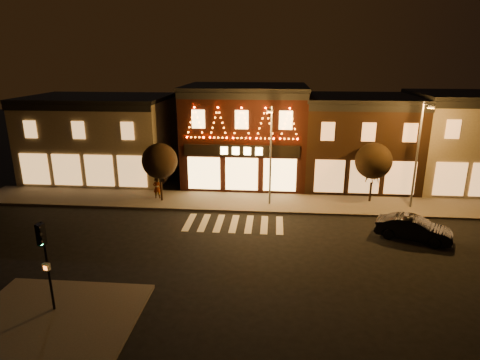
# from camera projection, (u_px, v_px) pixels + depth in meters

# --- Properties ---
(ground) EXTENTS (120.00, 120.00, 0.00)m
(ground) POSITION_uv_depth(u_px,v_px,m) (227.00, 252.00, 22.85)
(ground) COLOR black
(ground) RESTS_ON ground
(sidewalk_far) EXTENTS (44.00, 4.00, 0.15)m
(sidewalk_far) POSITION_uv_depth(u_px,v_px,m) (266.00, 203.00, 30.28)
(sidewalk_far) COLOR #47423D
(sidewalk_far) RESTS_ON ground
(sidewalk_near) EXTENTS (7.00, 7.00, 0.15)m
(sidewalk_near) POSITION_uv_depth(u_px,v_px,m) (45.00, 329.00, 16.22)
(sidewalk_near) COLOR #47423D
(sidewalk_near) RESTS_ON ground
(building_left) EXTENTS (12.20, 8.28, 7.30)m
(building_left) POSITION_uv_depth(u_px,v_px,m) (101.00, 137.00, 36.18)
(building_left) COLOR #706550
(building_left) RESTS_ON ground
(building_pulp) EXTENTS (10.20, 8.34, 8.30)m
(building_pulp) POSITION_uv_depth(u_px,v_px,m) (246.00, 134.00, 34.94)
(building_pulp) COLOR black
(building_pulp) RESTS_ON ground
(building_right_a) EXTENTS (9.20, 8.28, 7.50)m
(building_right_a) POSITION_uv_depth(u_px,v_px,m) (357.00, 140.00, 34.28)
(building_right_a) COLOR black
(building_right_a) RESTS_ON ground
(building_right_b) EXTENTS (9.20, 8.28, 7.80)m
(building_right_b) POSITION_uv_depth(u_px,v_px,m) (467.00, 140.00, 33.48)
(building_right_b) COLOR #706550
(building_right_b) RESTS_ON ground
(traffic_signal_near) EXTENTS (0.33, 0.43, 4.07)m
(traffic_signal_near) POSITION_uv_depth(u_px,v_px,m) (44.00, 250.00, 16.45)
(traffic_signal_near) COLOR black
(traffic_signal_near) RESTS_ON sidewalk_near
(streetlamp_mid) EXTENTS (0.46, 1.64, 7.16)m
(streetlamp_mid) POSITION_uv_depth(u_px,v_px,m) (270.00, 149.00, 28.46)
(streetlamp_mid) COLOR #59595E
(streetlamp_mid) RESTS_ON sidewalk_far
(streetlamp_right) EXTENTS (0.48, 1.72, 7.53)m
(streetlamp_right) POSITION_uv_depth(u_px,v_px,m) (419.00, 148.00, 27.75)
(streetlamp_right) COLOR #59595E
(streetlamp_right) RESTS_ON sidewalk_far
(tree_left) EXTENTS (2.62, 2.62, 4.38)m
(tree_left) POSITION_uv_depth(u_px,v_px,m) (160.00, 161.00, 29.69)
(tree_left) COLOR black
(tree_left) RESTS_ON sidewalk_far
(tree_right) EXTENTS (2.66, 2.66, 4.45)m
(tree_right) POSITION_uv_depth(u_px,v_px,m) (373.00, 161.00, 29.50)
(tree_right) COLOR black
(tree_right) RESTS_ON sidewalk_far
(dark_sedan) EXTENTS (4.56, 3.02, 1.42)m
(dark_sedan) POSITION_uv_depth(u_px,v_px,m) (413.00, 228.00, 24.17)
(dark_sedan) COLOR black
(dark_sedan) RESTS_ON ground
(pedestrian) EXTENTS (0.62, 0.43, 1.62)m
(pedestrian) POSITION_uv_depth(u_px,v_px,m) (157.00, 188.00, 30.82)
(pedestrian) COLOR gray
(pedestrian) RESTS_ON sidewalk_far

